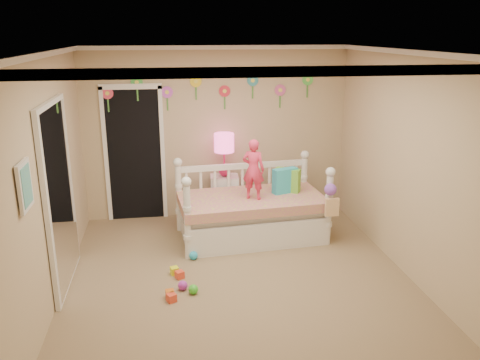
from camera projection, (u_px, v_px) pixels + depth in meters
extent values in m
cube|color=#7F684C|center=(239.00, 281.00, 5.70)|extent=(4.00, 4.50, 0.01)
cube|color=white|center=(239.00, 51.00, 4.94)|extent=(4.00, 4.50, 0.01)
cube|color=tan|center=(217.00, 133.00, 7.44)|extent=(4.00, 0.01, 2.60)
cube|color=tan|center=(48.00, 183.00, 5.02)|extent=(0.01, 4.50, 2.60)
cube|color=tan|center=(411.00, 167.00, 5.61)|extent=(0.01, 4.50, 2.60)
cube|color=#28BACA|center=(285.00, 181.00, 6.85)|extent=(0.37, 0.23, 0.35)
cube|color=#73C03A|center=(288.00, 180.00, 6.91)|extent=(0.36, 0.30, 0.33)
imported|color=#F0365E|center=(253.00, 169.00, 6.53)|extent=(0.36, 0.31, 0.83)
cube|color=white|center=(225.00, 198.00, 7.47)|extent=(0.44, 0.35, 0.70)
sphere|color=#D71C58|center=(224.00, 170.00, 7.34)|extent=(0.18, 0.18, 0.18)
cylinder|color=#D71C58|center=(224.00, 158.00, 7.29)|extent=(0.03, 0.03, 0.38)
cylinder|color=#FF4C9E|center=(224.00, 143.00, 7.22)|extent=(0.30, 0.30, 0.28)
cube|color=black|center=(135.00, 154.00, 7.32)|extent=(0.90, 0.04, 2.07)
cube|color=white|center=(60.00, 196.00, 5.39)|extent=(0.07, 1.30, 2.10)
cube|color=white|center=(25.00, 186.00, 4.10)|extent=(0.05, 0.34, 0.42)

